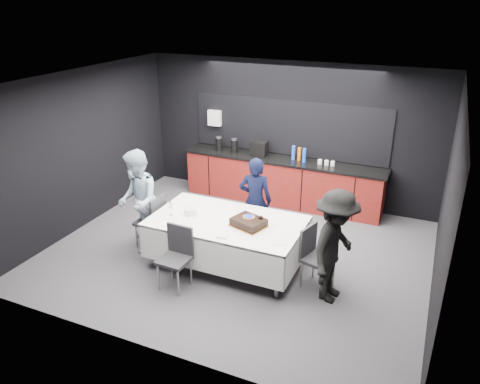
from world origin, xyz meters
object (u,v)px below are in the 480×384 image
chair_near (177,253)px  chair_right (314,253)px  cake_assembly (249,222)px  person_center (255,201)px  chair_left (153,218)px  party_table (227,228)px  plate_stack (191,211)px  person_left (138,201)px  champagne_flute (170,206)px  person_right (335,247)px

chair_near → chair_right: bearing=23.7°
chair_right → chair_near: (-1.81, -0.79, 0.00)m
cake_assembly → person_center: bearing=106.2°
chair_left → chair_right: size_ratio=1.00×
party_table → cake_assembly: bearing=-7.0°
plate_stack → person_left: person_left is taller
champagne_flute → party_table: bearing=12.3°
party_table → chair_right: chair_right is taller
plate_stack → party_table: bearing=3.4°
champagne_flute → chair_left: size_ratio=0.24×
party_table → chair_right: (1.38, 0.00, -0.11)m
chair_right → person_right: bearing=-32.6°
chair_near → person_center: person_center is taller
person_center → champagne_flute: bearing=36.4°
champagne_flute → person_left: size_ratio=0.13×
cake_assembly → champagne_flute: (-1.26, -0.14, 0.10)m
party_table → chair_right: bearing=0.2°
party_table → person_left: person_left is taller
plate_stack → champagne_flute: champagne_flute is taller
person_right → cake_assembly: bearing=91.5°
chair_right → person_left: (-2.95, -0.08, 0.31)m
champagne_flute → chair_right: champagne_flute is taller
cake_assembly → chair_left: 1.76m
person_center → person_left: 1.94m
chair_right → person_center: bearing=145.1°
chair_right → person_left: 2.96m
person_right → champagne_flute: bearing=97.9°
person_center → chair_near: bearing=61.0°
champagne_flute → chair_near: bearing=-52.9°
party_table → champagne_flute: 0.95m
chair_near → party_table: bearing=61.5°
chair_left → person_left: bearing=-154.3°
plate_stack → chair_right: chair_right is taller
plate_stack → chair_left: chair_left is taller
plate_stack → person_left: bearing=-177.5°
person_right → person_center: bearing=63.8°
party_table → chair_left: chair_left is taller
champagne_flute → chair_near: (0.45, -0.60, -0.40)m
chair_left → person_center: 1.72m
party_table → person_center: (0.11, 0.89, 0.12)m
champagne_flute → cake_assembly: bearing=6.6°
chair_left → chair_near: same height
champagne_flute → person_center: bearing=47.7°
chair_near → person_right: 2.23m
chair_left → person_center: size_ratio=0.61×
person_left → person_right: bearing=52.3°
person_left → person_right: person_left is taller
champagne_flute → person_right: 2.59m
chair_left → chair_right: 2.74m
champagne_flute → person_center: person_center is taller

